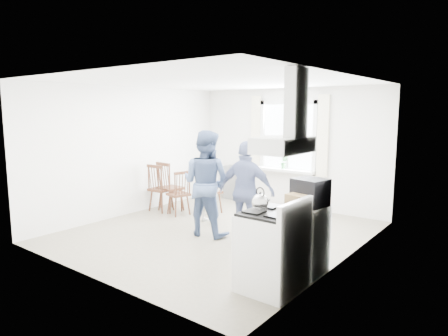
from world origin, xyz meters
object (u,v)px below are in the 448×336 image
(gas_stove, at_px, (273,250))
(person_left, at_px, (208,184))
(windsor_chair_c, at_px, (181,188))
(person_mid, at_px, (206,183))
(windsor_chair_a, at_px, (157,183))
(person_right, at_px, (246,191))
(low_cabinet, at_px, (305,239))
(stereo_stack, at_px, (310,192))
(windsor_chair_b, at_px, (166,181))

(gas_stove, distance_m, person_left, 2.99)
(windsor_chair_c, relative_size, person_mid, 0.51)
(windsor_chair_a, relative_size, person_right, 0.62)
(low_cabinet, height_order, stereo_stack, stereo_stack)
(windsor_chair_c, xyz_separation_m, person_mid, (1.21, -0.64, 0.34))
(person_right, bearing_deg, stereo_stack, 147.90)
(windsor_chair_a, bearing_deg, windsor_chair_c, 7.96)
(windsor_chair_a, height_order, windsor_chair_b, windsor_chair_b)
(windsor_chair_b, xyz_separation_m, person_right, (2.40, -0.53, 0.17))
(person_left, xyz_separation_m, person_mid, (0.44, -0.58, 0.15))
(low_cabinet, height_order, person_left, person_left)
(windsor_chair_a, distance_m, person_left, 1.38)
(gas_stove, height_order, windsor_chair_c, gas_stove)
(stereo_stack, xyz_separation_m, windsor_chair_a, (-3.92, 0.97, -0.46))
(low_cabinet, distance_m, stereo_stack, 0.63)
(person_mid, height_order, person_right, person_mid)
(person_mid, bearing_deg, windsor_chair_b, -31.40)
(gas_stove, xyz_separation_m, windsor_chair_a, (-3.81, 1.68, 0.14))
(low_cabinet, relative_size, person_mid, 0.50)
(low_cabinet, height_order, windsor_chair_a, windsor_chair_a)
(windsor_chair_a, relative_size, person_mid, 0.57)
(windsor_chair_a, relative_size, windsor_chair_b, 0.96)
(person_mid, bearing_deg, person_left, -62.12)
(windsor_chair_c, height_order, person_right, person_right)
(windsor_chair_a, xyz_separation_m, windsor_chair_b, (0.13, 0.13, 0.03))
(low_cabinet, relative_size, stereo_stack, 1.94)
(low_cabinet, bearing_deg, windsor_chair_b, 163.37)
(windsor_chair_a, height_order, person_mid, person_mid)
(person_right, bearing_deg, windsor_chair_c, -23.52)
(windsor_chair_c, bearing_deg, person_right, -13.81)
(low_cabinet, height_order, person_right, person_right)
(windsor_chair_a, height_order, person_left, person_left)
(windsor_chair_b, bearing_deg, person_right, -12.35)
(gas_stove, relative_size, windsor_chair_c, 1.21)
(stereo_stack, height_order, person_mid, person_mid)
(gas_stove, relative_size, stereo_stack, 2.42)
(person_left, distance_m, person_right, 1.24)
(stereo_stack, height_order, windsor_chair_c, stereo_stack)
(low_cabinet, height_order, windsor_chair_b, windsor_chair_b)
(gas_stove, bearing_deg, windsor_chair_a, 156.12)
(windsor_chair_a, bearing_deg, low_cabinet, -14.26)
(person_left, distance_m, person_mid, 0.74)
(person_left, relative_size, person_right, 0.92)
(person_left, bearing_deg, person_mid, 133.31)
(stereo_stack, distance_m, person_mid, 2.16)
(gas_stove, xyz_separation_m, low_cabinet, (0.07, 0.70, -0.03))
(low_cabinet, bearing_deg, windsor_chair_a, 165.74)
(stereo_stack, bearing_deg, person_mid, 169.02)
(windsor_chair_b, bearing_deg, low_cabinet, -16.63)
(windsor_chair_b, distance_m, person_mid, 1.83)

